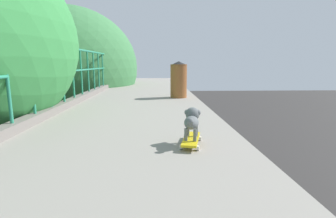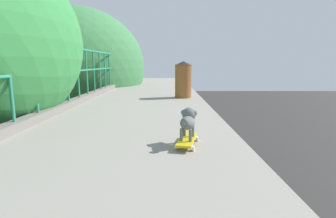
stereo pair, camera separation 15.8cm
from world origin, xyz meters
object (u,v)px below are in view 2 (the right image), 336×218
object	(u,v)px
small_dog	(189,120)
city_bus	(87,104)
toy_skateboard	(188,140)
car_green_sixth	(12,160)
car_blue_fifth	(49,189)
litter_bin	(184,79)
car_yellow_cab_seventh	(90,145)

from	to	relation	value
small_dog	city_bus	bearing A→B (deg)	110.21
toy_skateboard	car_green_sixth	bearing A→B (deg)	129.08
car_green_sixth	small_dog	size ratio (longest dim) A/B	11.67
toy_skateboard	city_bus	bearing A→B (deg)	110.17
car_blue_fifth	litter_bin	bearing A→B (deg)	-36.46
car_green_sixth	car_yellow_cab_seventh	xyz separation A→B (m)	(3.98, 2.90, 0.05)
car_yellow_cab_seventh	small_dog	bearing A→B (deg)	-68.34
small_dog	litter_bin	size ratio (longest dim) A/B	0.41
car_green_sixth	car_yellow_cab_seventh	bearing A→B (deg)	36.10
city_bus	toy_skateboard	xyz separation A→B (m)	(9.95, -27.08, 3.86)
car_yellow_cab_seventh	toy_skateboard	world-z (taller)	toy_skateboard
litter_bin	toy_skateboard	bearing A→B (deg)	-92.70
car_blue_fifth	small_dog	distance (m)	11.70
city_bus	small_dog	distance (m)	29.11
toy_skateboard	small_dog	world-z (taller)	small_dog
car_blue_fifth	toy_skateboard	size ratio (longest dim) A/B	7.53
city_bus	toy_skateboard	world-z (taller)	toy_skateboard
city_bus	car_yellow_cab_seventh	bearing A→B (deg)	-71.70
toy_skateboard	litter_bin	world-z (taller)	litter_bin
car_green_sixth	litter_bin	size ratio (longest dim) A/B	4.76
car_green_sixth	litter_bin	world-z (taller)	litter_bin
car_blue_fifth	litter_bin	size ratio (longest dim) A/B	4.49
toy_skateboard	litter_bin	xyz separation A→B (m)	(0.19, 4.04, 0.43)
city_bus	car_green_sixth	bearing A→B (deg)	-90.26
car_blue_fifth	litter_bin	distance (m)	9.42
car_green_sixth	toy_skateboard	distance (m)	16.68
car_blue_fifth	car_green_sixth	size ratio (longest dim) A/B	0.94
toy_skateboard	litter_bin	bearing A→B (deg)	87.30
car_blue_fifth	car_yellow_cab_seventh	world-z (taller)	car_yellow_cab_seventh
small_dog	litter_bin	distance (m)	4.02
car_yellow_cab_seventh	litter_bin	world-z (taller)	litter_bin
car_yellow_cab_seventh	small_dog	xyz separation A→B (m)	(6.04, -15.21, 5.26)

